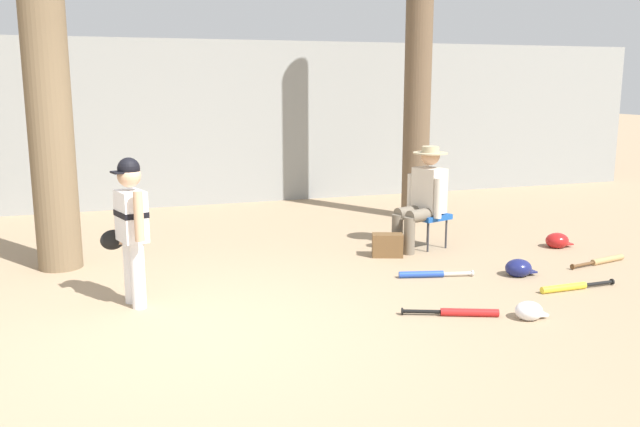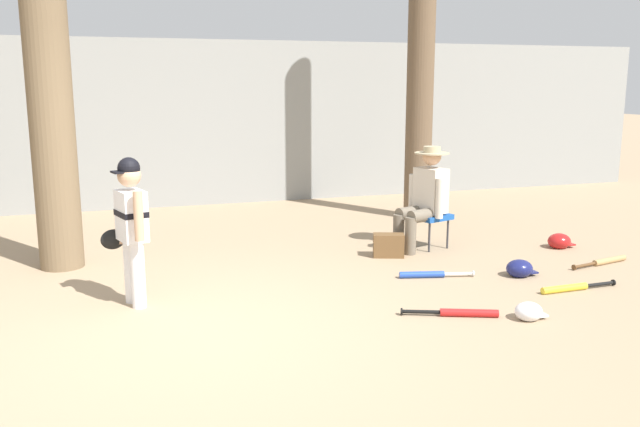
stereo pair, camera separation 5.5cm
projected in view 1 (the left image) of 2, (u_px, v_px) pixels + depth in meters
name	position (u px, v px, depth m)	size (l,w,h in m)	color
ground_plane	(200.00, 337.00, 5.17)	(60.00, 60.00, 0.00)	#9E8466
concrete_back_wall	(140.00, 124.00, 10.33)	(18.00, 0.36, 2.58)	gray
tree_behind_spectator	(418.00, 68.00, 9.33)	(0.62, 0.62, 4.88)	brown
young_ballplayer	(130.00, 222.00, 5.76)	(0.43, 0.57, 1.31)	white
folding_stool	(428.00, 217.00, 7.89)	(0.50, 0.50, 0.41)	#194C9E
seated_spectator	(423.00, 195.00, 7.78)	(0.68, 0.53, 1.20)	#6B6051
handbag_beside_stool	(387.00, 245.00, 7.52)	(0.34, 0.18, 0.26)	brown
bat_red_barrel	(462.00, 312.00, 5.62)	(0.78, 0.36, 0.07)	red
bat_yellow_trainer	(569.00, 287.00, 6.31)	(0.83, 0.08, 0.07)	yellow
bat_wood_tan	(604.00, 260.00, 7.25)	(0.81, 0.23, 0.07)	tan
bat_blue_youth	(427.00, 274.00, 6.73)	(0.75, 0.24, 0.07)	#2347AD
batting_helmet_red	(557.00, 241.00, 7.94)	(0.32, 0.25, 0.19)	#A81919
batting_helmet_navy	(519.00, 268.00, 6.78)	(0.32, 0.25, 0.18)	navy
batting_helmet_white	(529.00, 311.00, 5.55)	(0.28, 0.21, 0.16)	silver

